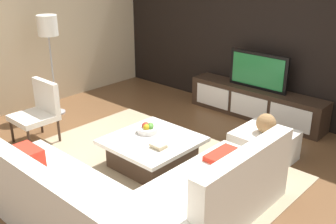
{
  "coord_description": "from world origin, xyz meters",
  "views": [
    {
      "loc": [
        3.03,
        -3.02,
        2.5
      ],
      "look_at": [
        -0.27,
        0.58,
        0.55
      ],
      "focal_mm": 42.15,
      "sensor_mm": 36.0,
      "label": 1
    }
  ],
  "objects_px": {
    "book_stack": "(159,146)",
    "media_console": "(255,103)",
    "floor_lamp": "(48,32)",
    "accent_chair_near": "(39,109)",
    "decorative_ball": "(266,123)",
    "fruit_bowl": "(148,129)",
    "ottoman": "(264,146)",
    "coffee_table": "(152,152)",
    "television": "(258,71)",
    "sectional_couch": "(127,199)"
  },
  "relations": [
    {
      "from": "television",
      "to": "media_console",
      "type": "bearing_deg",
      "value": -90.0
    },
    {
      "from": "sectional_couch",
      "to": "accent_chair_near",
      "type": "distance_m",
      "value": 2.39
    },
    {
      "from": "fruit_bowl",
      "to": "book_stack",
      "type": "relative_size",
      "value": 1.52
    },
    {
      "from": "ottoman",
      "to": "fruit_bowl",
      "type": "relative_size",
      "value": 2.5
    },
    {
      "from": "ottoman",
      "to": "fruit_bowl",
      "type": "bearing_deg",
      "value": -139.25
    },
    {
      "from": "decorative_ball",
      "to": "coffee_table",
      "type": "bearing_deg",
      "value": -131.61
    },
    {
      "from": "fruit_bowl",
      "to": "decorative_ball",
      "type": "height_order",
      "value": "decorative_ball"
    },
    {
      "from": "ottoman",
      "to": "fruit_bowl",
      "type": "xyz_separation_m",
      "value": [
        -1.14,
        -0.98,
        0.23
      ]
    },
    {
      "from": "television",
      "to": "coffee_table",
      "type": "distance_m",
      "value": 2.37
    },
    {
      "from": "decorative_ball",
      "to": "book_stack",
      "type": "height_order",
      "value": "decorative_ball"
    },
    {
      "from": "accent_chair_near",
      "to": "fruit_bowl",
      "type": "height_order",
      "value": "accent_chair_near"
    },
    {
      "from": "television",
      "to": "book_stack",
      "type": "relative_size",
      "value": 5.49
    },
    {
      "from": "ottoman",
      "to": "floor_lamp",
      "type": "bearing_deg",
      "value": -165.51
    },
    {
      "from": "accent_chair_near",
      "to": "book_stack",
      "type": "height_order",
      "value": "accent_chair_near"
    },
    {
      "from": "sectional_couch",
      "to": "decorative_ball",
      "type": "relative_size",
      "value": 9.97
    },
    {
      "from": "book_stack",
      "to": "decorative_ball",
      "type": "bearing_deg",
      "value": 58.49
    },
    {
      "from": "accent_chair_near",
      "to": "floor_lamp",
      "type": "bearing_deg",
      "value": 137.92
    },
    {
      "from": "ottoman",
      "to": "decorative_ball",
      "type": "bearing_deg",
      "value": 0.0
    },
    {
      "from": "coffee_table",
      "to": "floor_lamp",
      "type": "relative_size",
      "value": 0.64
    },
    {
      "from": "sectional_couch",
      "to": "fruit_bowl",
      "type": "xyz_separation_m",
      "value": [
        -0.81,
        1.09,
        0.16
      ]
    },
    {
      "from": "sectional_couch",
      "to": "ottoman",
      "type": "height_order",
      "value": "sectional_couch"
    },
    {
      "from": "accent_chair_near",
      "to": "floor_lamp",
      "type": "relative_size",
      "value": 0.53
    },
    {
      "from": "floor_lamp",
      "to": "ottoman",
      "type": "distance_m",
      "value": 3.74
    },
    {
      "from": "television",
      "to": "fruit_bowl",
      "type": "height_order",
      "value": "television"
    },
    {
      "from": "coffee_table",
      "to": "ottoman",
      "type": "distance_m",
      "value": 1.44
    },
    {
      "from": "television",
      "to": "sectional_couch",
      "type": "distance_m",
      "value": 3.37
    },
    {
      "from": "sectional_couch",
      "to": "book_stack",
      "type": "bearing_deg",
      "value": 115.04
    },
    {
      "from": "floor_lamp",
      "to": "fruit_bowl",
      "type": "bearing_deg",
      "value": -2.28
    },
    {
      "from": "media_console",
      "to": "floor_lamp",
      "type": "height_order",
      "value": "floor_lamp"
    },
    {
      "from": "book_stack",
      "to": "media_console",
      "type": "bearing_deg",
      "value": 92.92
    },
    {
      "from": "coffee_table",
      "to": "decorative_ball",
      "type": "xyz_separation_m",
      "value": [
        0.96,
        1.08,
        0.32
      ]
    },
    {
      "from": "sectional_couch",
      "to": "fruit_bowl",
      "type": "relative_size",
      "value": 8.99
    },
    {
      "from": "accent_chair_near",
      "to": "book_stack",
      "type": "distance_m",
      "value": 1.98
    },
    {
      "from": "floor_lamp",
      "to": "fruit_bowl",
      "type": "relative_size",
      "value": 5.84
    },
    {
      "from": "decorative_ball",
      "to": "media_console",
      "type": "bearing_deg",
      "value": 125.18
    },
    {
      "from": "television",
      "to": "floor_lamp",
      "type": "bearing_deg",
      "value": -140.76
    },
    {
      "from": "floor_lamp",
      "to": "decorative_ball",
      "type": "height_order",
      "value": "floor_lamp"
    },
    {
      "from": "television",
      "to": "sectional_couch",
      "type": "height_order",
      "value": "television"
    },
    {
      "from": "television",
      "to": "coffee_table",
      "type": "bearing_deg",
      "value": -92.49
    },
    {
      "from": "media_console",
      "to": "television",
      "type": "bearing_deg",
      "value": 90.0
    },
    {
      "from": "ottoman",
      "to": "book_stack",
      "type": "relative_size",
      "value": 3.79
    },
    {
      "from": "media_console",
      "to": "accent_chair_near",
      "type": "xyz_separation_m",
      "value": [
        -1.81,
        -2.83,
        0.24
      ]
    },
    {
      "from": "ottoman",
      "to": "accent_chair_near",
      "type": "bearing_deg",
      "value": -148.81
    },
    {
      "from": "floor_lamp",
      "to": "decorative_ball",
      "type": "bearing_deg",
      "value": 14.49
    },
    {
      "from": "sectional_couch",
      "to": "decorative_ball",
      "type": "bearing_deg",
      "value": 80.94
    },
    {
      "from": "media_console",
      "to": "floor_lamp",
      "type": "distance_m",
      "value": 3.51
    },
    {
      "from": "media_console",
      "to": "floor_lamp",
      "type": "bearing_deg",
      "value": -140.76
    },
    {
      "from": "television",
      "to": "book_stack",
      "type": "distance_m",
      "value": 2.45
    },
    {
      "from": "coffee_table",
      "to": "book_stack",
      "type": "xyz_separation_m",
      "value": [
        0.22,
        -0.12,
        0.2
      ]
    },
    {
      "from": "coffee_table",
      "to": "accent_chair_near",
      "type": "relative_size",
      "value": 1.2
    }
  ]
}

